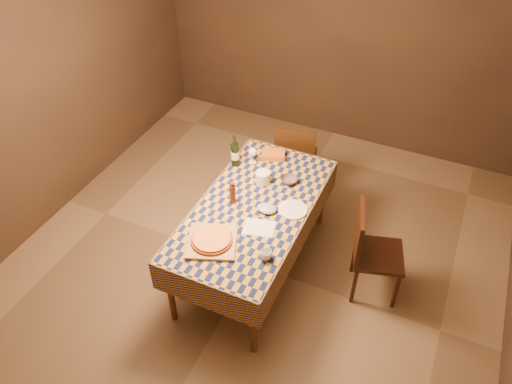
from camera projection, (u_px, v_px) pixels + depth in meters
room at (253, 153)px, 3.94m from camera, size 5.00×5.10×2.70m
dining_table at (254, 213)px, 4.36m from camera, size 0.94×1.84×0.77m
cutting_board at (212, 242)px, 3.98m from camera, size 0.50×0.50×0.02m
pizza at (212, 239)px, 3.97m from camera, size 0.38×0.38×0.03m
pepper_mill at (233, 193)px, 4.29m from camera, size 0.05×0.05×0.22m
bowl at (289, 180)px, 4.55m from camera, size 0.18×0.18×0.05m
wine_glass at (253, 153)px, 4.72m from camera, size 0.08×0.08×0.16m
wine_bottle at (235, 154)px, 4.69m from camera, size 0.10×0.10×0.33m
deli_tub at (263, 177)px, 4.53m from camera, size 0.17×0.17×0.11m
takeout_container at (273, 155)px, 4.84m from camera, size 0.26×0.22×0.06m
white_plate at (293, 210)px, 4.28m from camera, size 0.30×0.30×0.01m
tumbler at (266, 255)px, 3.84m from camera, size 0.12×0.12×0.08m
flour_patch at (259, 227)px, 4.12m from camera, size 0.29×0.25×0.00m
flour_bag at (267, 209)px, 4.26m from camera, size 0.20×0.16×0.05m
chair_far at (295, 157)px, 5.27m from camera, size 0.50×0.51×0.93m
chair_right at (370, 248)px, 4.28m from camera, size 0.53×0.52×0.93m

